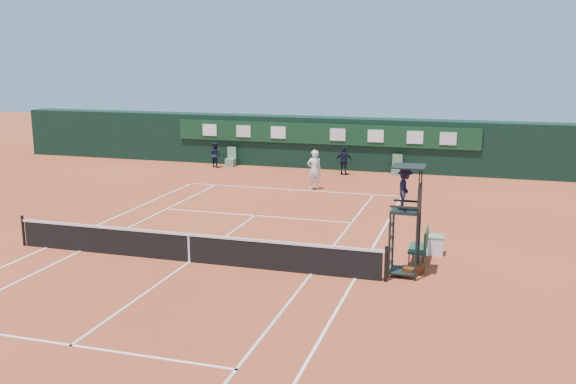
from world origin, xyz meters
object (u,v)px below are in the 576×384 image
object	(u,v)px
player	(314,170)
cooler	(435,245)
umpire_chair	(406,197)
tennis_net	(189,247)
player_bench	(422,244)

from	to	relation	value
player	cooler	bearing A→B (deg)	94.47
umpire_chair	player	size ratio (longest dim) A/B	1.71
tennis_net	player_bench	xyz separation A→B (m)	(7.24, 2.18, 0.09)
player	umpire_chair	bearing A→B (deg)	85.22
player_bench	cooler	bearing A→B (deg)	69.37
tennis_net	player	xyz separation A→B (m)	(1.03, 12.33, 0.49)
player_bench	player	bearing A→B (deg)	121.45
umpire_chair	cooler	bearing A→B (deg)	72.30
player_bench	cooler	xyz separation A→B (m)	(0.38, 1.00, -0.27)
tennis_net	cooler	size ratio (longest dim) A/B	20.00
umpire_chair	player	world-z (taller)	umpire_chair
tennis_net	umpire_chair	distance (m)	7.14
cooler	player	xyz separation A→B (m)	(-6.59, 9.15, 0.67)
tennis_net	cooler	xyz separation A→B (m)	(7.62, 3.18, -0.18)
umpire_chair	player_bench	xyz separation A→B (m)	(0.41, 1.47, -1.86)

